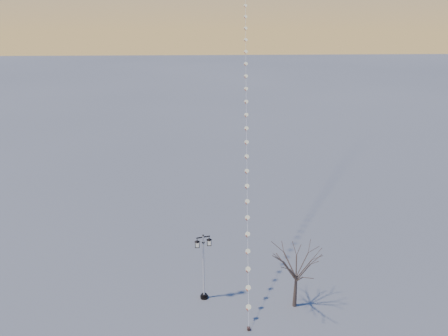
{
  "coord_description": "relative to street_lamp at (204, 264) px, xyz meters",
  "views": [
    {
      "loc": [
        -0.19,
        -22.55,
        17.7
      ],
      "look_at": [
        0.95,
        4.2,
        7.96
      ],
      "focal_mm": 36.04,
      "sensor_mm": 36.0,
      "label": 1
    }
  ],
  "objects": [
    {
      "name": "ground",
      "position": [
        0.43,
        -1.73,
        -2.53
      ],
      "size": [
        300.0,
        300.0,
        0.0
      ],
      "primitive_type": "plane",
      "color": "#5E5E5F",
      "rests_on": "ground"
    },
    {
      "name": "street_lamp",
      "position": [
        0.0,
        0.0,
        0.0
      ],
      "size": [
        1.13,
        0.61,
        4.56
      ],
      "rotation": [
        0.0,
        0.0,
        0.29
      ],
      "color": "black",
      "rests_on": "ground"
    },
    {
      "name": "bare_tree",
      "position": [
        5.64,
        -1.05,
        0.31
      ],
      "size": [
        2.47,
        2.47,
        4.09
      ],
      "rotation": [
        0.0,
        0.0,
        0.17
      ],
      "color": "#413329",
      "rests_on": "ground"
    },
    {
      "name": "kite_train",
      "position": [
        3.69,
        14.3,
        13.95
      ],
      "size": [
        2.84,
        35.53,
        33.14
      ],
      "rotation": [
        0.0,
        0.0,
        0.37
      ],
      "color": "#33201A",
      "rests_on": "ground"
    }
  ]
}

